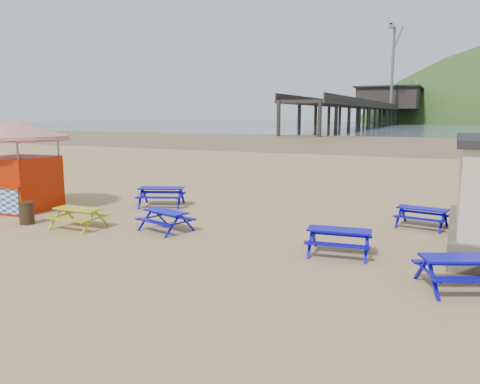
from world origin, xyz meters
The scene contains 12 objects.
ground centered at (0.00, 0.00, 0.00)m, with size 400.00×400.00×0.00m, color tan.
wet_sand centered at (0.00, 55.00, 0.00)m, with size 400.00×400.00×0.00m, color brown.
sea centered at (0.00, 170.00, 0.01)m, with size 400.00×400.00×0.00m, color #42535F.
picnic_table_blue_a centered at (-4.09, 2.44, 0.39)m, with size 2.26×2.06×0.77m.
picnic_table_blue_c centered at (5.97, 2.92, 0.33)m, with size 1.77×1.52×0.66m.
picnic_table_blue_d centered at (-1.58, -1.05, 0.33)m, with size 1.87×1.67×0.66m.
picnic_table_blue_e centered at (4.14, -1.33, 0.35)m, with size 1.83×1.54×0.71m.
picnic_table_blue_f centered at (7.14, -2.77, 0.36)m, with size 2.15×1.98×0.73m.
picnic_table_yellow centered at (-4.43, -1.95, 0.34)m, with size 1.64×1.32×0.68m.
ice_cream_kiosk centered at (-8.73, -0.54, 2.25)m, with size 4.32×4.32×3.58m.
litter_bin centered at (-6.48, -2.25, 0.39)m, with size 0.53×0.53×0.77m.
pier centered at (-17.99, 178.23, 5.46)m, with size 24.00×220.00×39.29m.
Camera 1 is at (6.79, -13.54, 3.74)m, focal length 35.00 mm.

